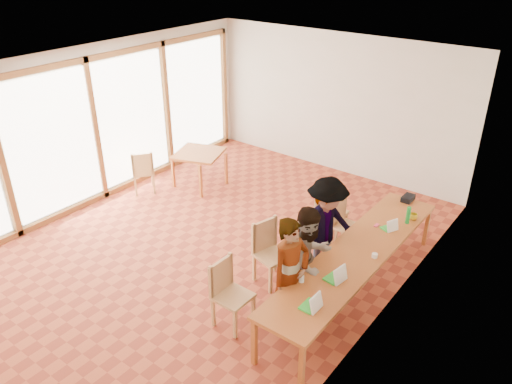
% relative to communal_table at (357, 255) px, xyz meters
% --- Properties ---
extents(ground, '(8.00, 8.00, 0.00)m').
position_rel_communal_table_xyz_m(ground, '(-2.50, -0.26, -0.70)').
color(ground, '#AA4829').
rests_on(ground, ground).
extents(wall_back, '(6.00, 0.10, 3.00)m').
position_rel_communal_table_xyz_m(wall_back, '(-2.50, 3.74, 0.80)').
color(wall_back, beige).
rests_on(wall_back, ground).
extents(wall_right, '(0.10, 8.00, 3.00)m').
position_rel_communal_table_xyz_m(wall_right, '(0.50, -0.26, 0.80)').
color(wall_right, beige).
rests_on(wall_right, ground).
extents(window_wall, '(0.10, 8.00, 3.00)m').
position_rel_communal_table_xyz_m(window_wall, '(-5.46, -0.26, 0.80)').
color(window_wall, white).
rests_on(window_wall, ground).
extents(ceiling, '(6.00, 8.00, 0.04)m').
position_rel_communal_table_xyz_m(ceiling, '(-2.50, -0.26, 2.32)').
color(ceiling, white).
rests_on(ceiling, wall_back).
extents(communal_table, '(0.80, 4.00, 0.75)m').
position_rel_communal_table_xyz_m(communal_table, '(0.00, 0.00, 0.00)').
color(communal_table, '#AD5C26').
rests_on(communal_table, ground).
extents(side_table, '(0.90, 0.90, 0.75)m').
position_rel_communal_table_xyz_m(side_table, '(-4.27, 1.29, -0.03)').
color(side_table, '#AD5C26').
rests_on(side_table, ground).
extents(chair_near, '(0.45, 0.45, 0.51)m').
position_rel_communal_table_xyz_m(chair_near, '(-1.10, -1.55, -0.11)').
color(chair_near, tan).
rests_on(chair_near, ground).
extents(chair_mid, '(0.57, 0.57, 0.53)m').
position_rel_communal_table_xyz_m(chair_mid, '(-1.22, -0.44, -0.09)').
color(chair_mid, tan).
rests_on(chair_mid, ground).
extents(chair_far, '(0.49, 0.49, 0.52)m').
position_rel_communal_table_xyz_m(chair_far, '(-1.17, 1.17, -0.10)').
color(chair_far, tan).
rests_on(chair_far, ground).
extents(chair_empty, '(0.44, 0.44, 0.46)m').
position_rel_communal_table_xyz_m(chair_empty, '(-0.78, 1.04, -0.17)').
color(chair_empty, tan).
rests_on(chair_empty, ground).
extents(chair_spare, '(0.59, 0.59, 0.49)m').
position_rel_communal_table_xyz_m(chair_spare, '(-4.92, 0.34, -0.14)').
color(chair_spare, tan).
rests_on(chair_spare, ground).
extents(person_near, '(0.52, 0.67, 1.64)m').
position_rel_communal_table_xyz_m(person_near, '(-0.39, -1.10, 0.12)').
color(person_near, gray).
rests_on(person_near, ground).
extents(person_mid, '(0.77, 0.89, 1.58)m').
position_rel_communal_table_xyz_m(person_mid, '(-0.41, -0.62, 0.09)').
color(person_mid, gray).
rests_on(person_mid, ground).
extents(person_far, '(0.92, 1.21, 1.65)m').
position_rel_communal_table_xyz_m(person_far, '(-0.62, 0.18, 0.12)').
color(person_far, gray).
rests_on(person_far, ground).
extents(laptop_near, '(0.22, 0.25, 0.21)m').
position_rel_communal_table_xyz_m(laptop_near, '(0.13, -1.40, 0.10)').
color(laptop_near, green).
rests_on(laptop_near, communal_table).
extents(laptop_mid, '(0.25, 0.28, 0.22)m').
position_rel_communal_table_xyz_m(laptop_mid, '(0.09, -0.74, 0.11)').
color(laptop_mid, green).
rests_on(laptop_mid, communal_table).
extents(laptop_far, '(0.26, 0.27, 0.18)m').
position_rel_communal_table_xyz_m(laptop_far, '(0.12, 0.84, 0.10)').
color(laptop_far, green).
rests_on(laptop_far, communal_table).
extents(yellow_mug, '(0.16, 0.16, 0.10)m').
position_rel_communal_table_xyz_m(yellow_mug, '(0.28, 1.35, 0.10)').
color(yellow_mug, gold).
rests_on(yellow_mug, communal_table).
extents(green_bottle, '(0.07, 0.07, 0.28)m').
position_rel_communal_table_xyz_m(green_bottle, '(0.25, 1.18, 0.19)').
color(green_bottle, '#19822D').
rests_on(green_bottle, communal_table).
extents(clear_glass, '(0.07, 0.07, 0.09)m').
position_rel_communal_table_xyz_m(clear_glass, '(-0.26, -1.05, 0.09)').
color(clear_glass, silver).
rests_on(clear_glass, communal_table).
extents(condiment_cup, '(0.08, 0.08, 0.06)m').
position_rel_communal_table_xyz_m(condiment_cup, '(0.25, 0.03, 0.08)').
color(condiment_cup, white).
rests_on(condiment_cup, communal_table).
extents(pink_phone, '(0.05, 0.10, 0.01)m').
position_rel_communal_table_xyz_m(pink_phone, '(-0.09, 0.82, 0.05)').
color(pink_phone, '#DD355F').
rests_on(pink_phone, communal_table).
extents(black_pouch, '(0.16, 0.26, 0.09)m').
position_rel_communal_table_xyz_m(black_pouch, '(-0.03, 1.90, 0.09)').
color(black_pouch, black).
rests_on(black_pouch, communal_table).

